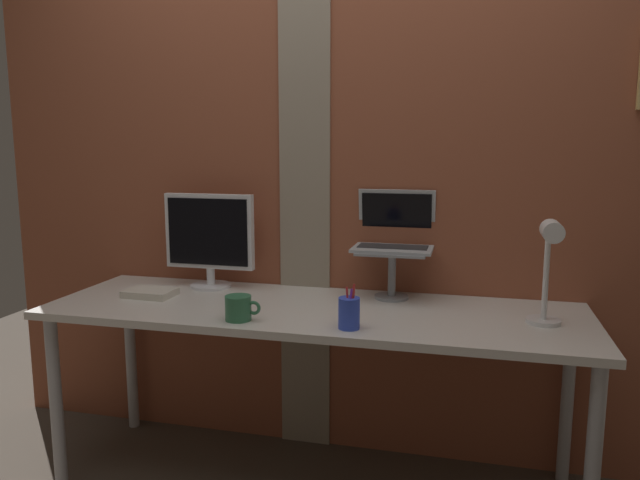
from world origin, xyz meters
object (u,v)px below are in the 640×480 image
object	(u,v)px
monitor	(209,236)
laptop	(395,231)
desk_lamp	(549,261)
pen_cup	(349,313)
coffee_mug	(239,308)

from	to	relation	value
monitor	laptop	size ratio (longest dim) A/B	1.28
desk_lamp	monitor	bearing A→B (deg)	169.13
desk_lamp	laptop	bearing A→B (deg)	149.92
desk_lamp	pen_cup	bearing A→B (deg)	-164.78
monitor	coffee_mug	size ratio (longest dim) A/B	3.12
pen_cup	coffee_mug	size ratio (longest dim) A/B	1.21
monitor	coffee_mug	xyz separation A→B (m)	(0.31, -0.44, -0.18)
laptop	pen_cup	world-z (taller)	laptop
pen_cup	coffee_mug	xyz separation A→B (m)	(-0.41, 0.00, -0.01)
coffee_mug	laptop	bearing A→B (deg)	45.80
monitor	desk_lamp	bearing A→B (deg)	-10.87
coffee_mug	monitor	bearing A→B (deg)	125.09
desk_lamp	pen_cup	xyz separation A→B (m)	(-0.66, -0.18, -0.18)
desk_lamp	coffee_mug	bearing A→B (deg)	-170.47
monitor	pen_cup	distance (m)	0.86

